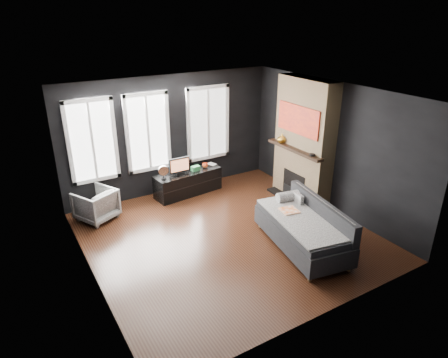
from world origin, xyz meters
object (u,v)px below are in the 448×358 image
monitor (179,165)px  mantel_vase (282,138)px  media_console (188,183)px  book (209,161)px  mug (205,165)px  sofa (302,226)px  armchair (96,203)px

monitor → mantel_vase: (2.07, -1.00, 0.56)m
media_console → book: bearing=2.9°
media_console → book: 0.74m
media_console → book: (0.63, 0.10, 0.38)m
mug → mantel_vase: bearing=-38.2°
sofa → mantel_vase: mantel_vase is taller
armchair → media_console: bearing=157.1°
armchair → book: 2.80m
mug → monitor: bearing=-173.4°
book → mantel_vase: mantel_vase is taller
monitor → mug: monitor is taller
armchair → monitor: (1.93, 0.10, 0.41)m
book → mantel_vase: bearing=-43.3°
book → mantel_vase: 1.81m
mug → mantel_vase: mantel_vase is taller
monitor → sofa: bearing=-73.0°
sofa → media_console: size_ratio=1.28×
mantel_vase → monitor: bearing=154.2°
monitor → book: (0.84, 0.15, -0.12)m
media_console → mantel_vase: size_ratio=7.64×
sofa → armchair: sofa is taller
sofa → mantel_vase: (1.11, 2.05, 0.89)m
sofa → mantel_vase: size_ratio=9.77×
media_console → mug: (0.48, 0.03, 0.34)m
media_console → mantel_vase: bearing=-36.0°
mug → book: size_ratio=0.62×
sofa → media_console: (-0.74, 3.10, -0.16)m
book → armchair: bearing=-174.8°
monitor → mantel_vase: bearing=-26.3°
armchair → mantel_vase: bearing=140.4°
mug → mantel_vase: 1.89m
media_console → monitor: 0.55m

